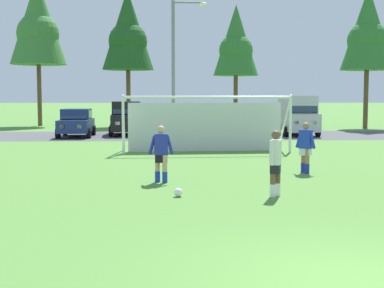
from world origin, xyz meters
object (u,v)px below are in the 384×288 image
Objects in this scene: parked_car_slot_far_left at (76,123)px; parked_car_slot_center_right at (297,114)px; player_striker_near at (161,154)px; player_midfield_center at (275,163)px; player_winger_left at (305,148)px; soccer_goal at (206,123)px; street_lamp at (176,69)px; soccer_ball at (178,192)px; parked_car_slot_center_left at (188,122)px; parked_car_slot_left at (126,118)px; parked_car_slot_center at (240,122)px.

parked_car_slot_center_right reaches higher than parked_car_slot_far_left.
player_striker_near is 1.00× the size of player_midfield_center.
player_winger_left is at bearing -58.90° from parked_car_slot_far_left.
soccer_goal is 1.77× the size of parked_car_slot_far_left.
soccer_ball is at bearing -91.15° from street_lamp.
player_midfield_center is (2.40, -0.07, 0.71)m from soccer_ball.
soccer_goal is 1.77× the size of parked_car_slot_center_left.
player_midfield_center is 22.23m from parked_car_slot_center_right.
street_lamp is (-3.88, 12.29, 3.10)m from player_winger_left.
player_midfield_center is at bearing -1.74° from soccer_ball.
parked_car_slot_far_left reaches higher than soccer_ball.
parked_car_slot_far_left is 14.00m from parked_car_slot_center_right.
player_midfield_center is at bearing -114.07° from player_winger_left.
soccer_goal is (1.52, 11.06, 1.18)m from soccer_ball.
player_winger_left is 16.63m from parked_car_slot_center_left.
soccer_ball is 21.27m from parked_car_slot_far_left.
parked_car_slot_far_left is 0.87× the size of parked_car_slot_center_right.
street_lamp reaches higher than player_striker_near.
player_midfield_center is 4.43m from player_winger_left.
parked_car_slot_left is 0.62× the size of street_lamp.
parked_car_slot_left is at bearing 157.19° from parked_car_slot_center_left.
parked_car_slot_center is at bearing 4.75° from parked_car_slot_far_left.
parked_car_slot_center is (7.33, -0.66, -0.24)m from parked_car_slot_left.
parked_car_slot_far_left is 3.31m from parked_car_slot_left.
soccer_ball is 0.13× the size of player_midfield_center.
player_striker_near is at bearing 100.79° from soccer_ball.
parked_car_slot_center is (10.26, 0.85, 0.00)m from parked_car_slot_far_left.
parked_car_slot_center_left is at bearing -171.43° from parked_car_slot_center_right.
soccer_ball is 0.13× the size of player_winger_left.
player_striker_near is 19.66m from parked_car_slot_center.
player_winger_left is 17.35m from parked_car_slot_center.
player_midfield_center is 16.75m from street_lamp.
parked_car_slot_center_left is at bearing 86.79° from soccer_ball.
street_lamp is at bearing -101.33° from parked_car_slot_center_left.
soccer_ball is 0.13× the size of player_striker_near.
soccer_goal is at bearing -87.64° from parked_car_slot_center_left.
parked_car_slot_center is (2.12, 21.39, 0.05)m from player_midfield_center.
parked_car_slot_center_left reaches higher than player_winger_left.
player_midfield_center reaches higher than soccer_ball.
parked_car_slot_far_left is (-5.31, 18.17, 0.05)m from player_striker_near.
player_midfield_center is 21.49m from parked_car_slot_center.
soccer_ball is 20.36m from parked_car_slot_center_left.
soccer_goal is 1.54× the size of parked_car_slot_center_right.
parked_car_slot_center_left is (3.95, -1.66, -0.24)m from parked_car_slot_left.
soccer_goal is at bearing -52.30° from parked_car_slot_far_left.
parked_car_slot_left is (-7.01, 18.00, 0.29)m from player_winger_left.
parked_car_slot_left is (-2.38, 19.69, 0.29)m from player_striker_near.
soccer_goal is at bearing 110.72° from player_winger_left.
parked_car_slot_far_left is at bearing 106.28° from player_striker_near.
parked_car_slot_far_left is at bearing 145.30° from street_lamp.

